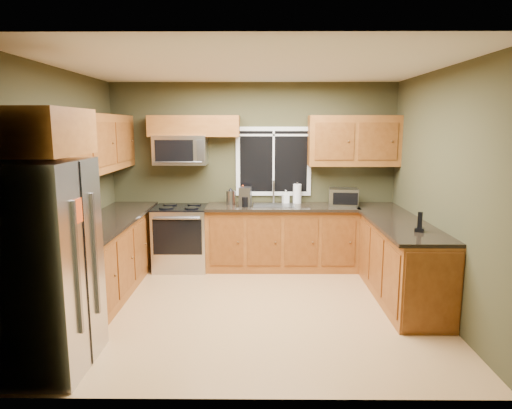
{
  "coord_description": "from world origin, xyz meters",
  "views": [
    {
      "loc": [
        0.09,
        -5.0,
        2.08
      ],
      "look_at": [
        0.05,
        0.35,
        1.15
      ],
      "focal_mm": 32.0,
      "sensor_mm": 36.0,
      "label": 1
    }
  ],
  "objects_px": {
    "soap_bottle_a": "(243,195)",
    "refrigerator": "(44,267)",
    "paper_towel_roll": "(297,194)",
    "range": "(181,237)",
    "cordless_phone": "(420,226)",
    "kettle": "(231,197)",
    "microwave": "(181,150)",
    "toaster_oven": "(343,197)",
    "coffee_maker": "(245,197)",
    "soap_bottle_b": "(286,197)"
  },
  "relations": [
    {
      "from": "kettle",
      "to": "refrigerator",
      "type": "bearing_deg",
      "value": -116.13
    },
    {
      "from": "refrigerator",
      "to": "cordless_phone",
      "type": "distance_m",
      "value": 3.75
    },
    {
      "from": "coffee_maker",
      "to": "cordless_phone",
      "type": "relative_size",
      "value": 1.25
    },
    {
      "from": "paper_towel_roll",
      "to": "cordless_phone",
      "type": "bearing_deg",
      "value": -57.17
    },
    {
      "from": "paper_towel_roll",
      "to": "soap_bottle_b",
      "type": "bearing_deg",
      "value": -179.22
    },
    {
      "from": "paper_towel_roll",
      "to": "soap_bottle_a",
      "type": "height_order",
      "value": "paper_towel_roll"
    },
    {
      "from": "soap_bottle_a",
      "to": "refrigerator",
      "type": "bearing_deg",
      "value": -119.31
    },
    {
      "from": "cordless_phone",
      "to": "refrigerator",
      "type": "bearing_deg",
      "value": -162.19
    },
    {
      "from": "coffee_maker",
      "to": "soap_bottle_b",
      "type": "distance_m",
      "value": 0.65
    },
    {
      "from": "kettle",
      "to": "soap_bottle_a",
      "type": "relative_size",
      "value": 0.86
    },
    {
      "from": "soap_bottle_a",
      "to": "coffee_maker",
      "type": "bearing_deg",
      "value": -70.9
    },
    {
      "from": "refrigerator",
      "to": "coffee_maker",
      "type": "distance_m",
      "value": 3.17
    },
    {
      "from": "soap_bottle_a",
      "to": "kettle",
      "type": "bearing_deg",
      "value": 165.63
    },
    {
      "from": "paper_towel_roll",
      "to": "cordless_phone",
      "type": "height_order",
      "value": "paper_towel_roll"
    },
    {
      "from": "range",
      "to": "paper_towel_roll",
      "type": "distance_m",
      "value": 1.82
    },
    {
      "from": "coffee_maker",
      "to": "soap_bottle_b",
      "type": "bearing_deg",
      "value": 23.77
    },
    {
      "from": "range",
      "to": "microwave",
      "type": "bearing_deg",
      "value": 90.02
    },
    {
      "from": "soap_bottle_a",
      "to": "cordless_phone",
      "type": "height_order",
      "value": "soap_bottle_a"
    },
    {
      "from": "paper_towel_roll",
      "to": "range",
      "type": "bearing_deg",
      "value": -172.94
    },
    {
      "from": "kettle",
      "to": "cordless_phone",
      "type": "height_order",
      "value": "kettle"
    },
    {
      "from": "cordless_phone",
      "to": "toaster_oven",
      "type": "bearing_deg",
      "value": 108.49
    },
    {
      "from": "range",
      "to": "toaster_oven",
      "type": "bearing_deg",
      "value": -0.33
    },
    {
      "from": "refrigerator",
      "to": "cordless_phone",
      "type": "relative_size",
      "value": 8.24
    },
    {
      "from": "kettle",
      "to": "soap_bottle_a",
      "type": "height_order",
      "value": "soap_bottle_a"
    },
    {
      "from": "toaster_oven",
      "to": "refrigerator",
      "type": "bearing_deg",
      "value": -137.75
    },
    {
      "from": "refrigerator",
      "to": "kettle",
      "type": "distance_m",
      "value": 3.21
    },
    {
      "from": "refrigerator",
      "to": "kettle",
      "type": "relative_size",
      "value": 7.29
    },
    {
      "from": "coffee_maker",
      "to": "soap_bottle_b",
      "type": "relative_size",
      "value": 1.38
    },
    {
      "from": "cordless_phone",
      "to": "paper_towel_roll",
      "type": "bearing_deg",
      "value": 122.83
    },
    {
      "from": "refrigerator",
      "to": "soap_bottle_a",
      "type": "xyz_separation_m",
      "value": [
        1.59,
        2.83,
        0.18
      ]
    },
    {
      "from": "kettle",
      "to": "cordless_phone",
      "type": "distance_m",
      "value": 2.77
    },
    {
      "from": "paper_towel_roll",
      "to": "cordless_phone",
      "type": "xyz_separation_m",
      "value": [
        1.18,
        -1.83,
        -0.08
      ]
    },
    {
      "from": "toaster_oven",
      "to": "kettle",
      "type": "height_order",
      "value": "toaster_oven"
    },
    {
      "from": "soap_bottle_b",
      "to": "cordless_phone",
      "type": "relative_size",
      "value": 0.9
    },
    {
      "from": "toaster_oven",
      "to": "soap_bottle_a",
      "type": "bearing_deg",
      "value": 177.06
    },
    {
      "from": "microwave",
      "to": "coffee_maker",
      "type": "relative_size",
      "value": 2.79
    },
    {
      "from": "soap_bottle_b",
      "to": "refrigerator",
      "type": "bearing_deg",
      "value": -126.69
    },
    {
      "from": "microwave",
      "to": "toaster_oven",
      "type": "xyz_separation_m",
      "value": [
        2.34,
        -0.15,
        -0.66
      ]
    },
    {
      "from": "coffee_maker",
      "to": "soap_bottle_a",
      "type": "xyz_separation_m",
      "value": [
        -0.04,
        0.11,
        0.02
      ]
    },
    {
      "from": "microwave",
      "to": "paper_towel_roll",
      "type": "bearing_deg",
      "value": 2.5
    },
    {
      "from": "paper_towel_roll",
      "to": "soap_bottle_a",
      "type": "distance_m",
      "value": 0.81
    },
    {
      "from": "soap_bottle_a",
      "to": "microwave",
      "type": "bearing_deg",
      "value": 175.2
    },
    {
      "from": "microwave",
      "to": "soap_bottle_b",
      "type": "distance_m",
      "value": 1.68
    },
    {
      "from": "toaster_oven",
      "to": "paper_towel_roll",
      "type": "bearing_deg",
      "value": 160.84
    },
    {
      "from": "coffee_maker",
      "to": "kettle",
      "type": "bearing_deg",
      "value": 143.91
    },
    {
      "from": "refrigerator",
      "to": "paper_towel_roll",
      "type": "xyz_separation_m",
      "value": [
        2.39,
        2.98,
        0.18
      ]
    },
    {
      "from": "soap_bottle_a",
      "to": "cordless_phone",
      "type": "xyz_separation_m",
      "value": [
        1.98,
        -1.68,
        -0.08
      ]
    },
    {
      "from": "microwave",
      "to": "soap_bottle_a",
      "type": "bearing_deg",
      "value": -4.8
    },
    {
      "from": "microwave",
      "to": "toaster_oven",
      "type": "distance_m",
      "value": 2.44
    },
    {
      "from": "toaster_oven",
      "to": "paper_towel_roll",
      "type": "xyz_separation_m",
      "value": [
        -0.64,
        0.22,
        0.02
      ]
    }
  ]
}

